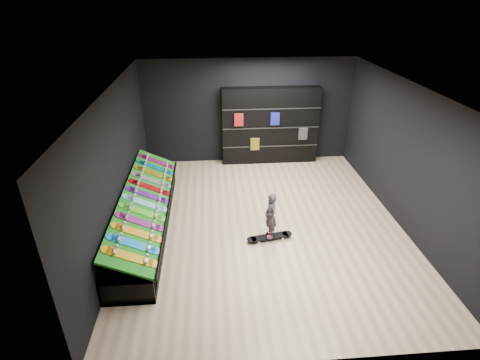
{
  "coord_description": "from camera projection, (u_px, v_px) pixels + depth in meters",
  "views": [
    {
      "loc": [
        -1.07,
        -6.92,
        4.69
      ],
      "look_at": [
        -0.5,
        0.2,
        1.0
      ],
      "focal_mm": 28.0,
      "sensor_mm": 36.0,
      "label": 1
    }
  ],
  "objects": [
    {
      "name": "display_board_11",
      "position": [
        157.0,
        161.0,
        9.52
      ],
      "size": [
        0.93,
        0.22,
        0.5
      ],
      "primitive_type": null,
      "rotation": [
        0.0,
        0.44,
        0.0
      ],
      "color": "#E5198C",
      "rests_on": "turf_ramp"
    },
    {
      "name": "wall_front",
      "position": [
        305.0,
        280.0,
        4.57
      ],
      "size": [
        6.0,
        0.02,
        3.0
      ],
      "primitive_type": "cube",
      "color": "black",
      "rests_on": "ground"
    },
    {
      "name": "floor_skateboard",
      "position": [
        270.0,
        238.0,
        7.79
      ],
      "size": [
        1.0,
        0.4,
        0.09
      ],
      "primitive_type": null,
      "rotation": [
        0.0,
        0.0,
        0.19
      ],
      "color": "black",
      "rests_on": "ground"
    },
    {
      "name": "display_board_10",
      "position": [
        155.0,
        167.0,
        9.22
      ],
      "size": [
        0.93,
        0.22,
        0.5
      ],
      "primitive_type": null,
      "rotation": [
        0.0,
        0.44,
        0.0
      ],
      "color": "#0C8C99",
      "rests_on": "turf_ramp"
    },
    {
      "name": "display_board_0",
      "position": [
        130.0,
        257.0,
        6.16
      ],
      "size": [
        0.93,
        0.22,
        0.5
      ],
      "primitive_type": null,
      "rotation": [
        0.0,
        0.44,
        0.0
      ],
      "color": "yellow",
      "rests_on": "turf_ramp"
    },
    {
      "name": "wall_left",
      "position": [
        116.0,
        167.0,
        7.45
      ],
      "size": [
        0.02,
        7.0,
        3.0
      ],
      "primitive_type": "cube",
      "color": "black",
      "rests_on": "ground"
    },
    {
      "name": "turf_ramp",
      "position": [
        146.0,
        200.0,
        7.85
      ],
      "size": [
        0.92,
        4.5,
        0.46
      ],
      "primitive_type": "cube",
      "rotation": [
        0.0,
        0.44,
        0.0
      ],
      "color": "#11630F",
      "rests_on": "display_rack"
    },
    {
      "name": "display_board_7",
      "position": [
        150.0,
        187.0,
        8.3
      ],
      "size": [
        0.93,
        0.22,
        0.5
      ],
      "primitive_type": null,
      "rotation": [
        0.0,
        0.44,
        0.0
      ],
      "color": "red",
      "rests_on": "turf_ramp"
    },
    {
      "name": "display_board_2",
      "position": [
        137.0,
        232.0,
        6.77
      ],
      "size": [
        0.93,
        0.22,
        0.5
      ],
      "primitive_type": null,
      "rotation": [
        0.0,
        0.44,
        0.0
      ],
      "color": "orange",
      "rests_on": "turf_ramp"
    },
    {
      "name": "wall_right",
      "position": [
        406.0,
        157.0,
        7.88
      ],
      "size": [
        0.02,
        7.0,
        3.0
      ],
      "primitive_type": "cube",
      "color": "black",
      "rests_on": "ground"
    },
    {
      "name": "display_rack",
      "position": [
        146.0,
        219.0,
        8.06
      ],
      "size": [
        0.9,
        4.5,
        0.5
      ],
      "primitive_type": null,
      "color": "black",
      "rests_on": "ground"
    },
    {
      "name": "child",
      "position": [
        270.0,
        224.0,
        7.63
      ],
      "size": [
        0.2,
        0.25,
        0.6
      ],
      "primitive_type": "imported",
      "rotation": [
        0.0,
        0.0,
        -1.37
      ],
      "color": "black",
      "rests_on": "floor_skateboard"
    },
    {
      "name": "display_board_8",
      "position": [
        152.0,
        180.0,
        8.61
      ],
      "size": [
        0.93,
        0.22,
        0.5
      ],
      "primitive_type": null,
      "rotation": [
        0.0,
        0.44,
        0.0
      ],
      "color": "black",
      "rests_on": "turf_ramp"
    },
    {
      "name": "display_board_9",
      "position": [
        154.0,
        173.0,
        8.91
      ],
      "size": [
        0.93,
        0.22,
        0.5
      ],
      "primitive_type": null,
      "rotation": [
        0.0,
        0.44,
        0.0
      ],
      "color": "yellow",
      "rests_on": "turf_ramp"
    },
    {
      "name": "display_board_5",
      "position": [
        145.0,
        203.0,
        7.69
      ],
      "size": [
        0.93,
        0.22,
        0.5
      ],
      "primitive_type": null,
      "rotation": [
        0.0,
        0.44,
        0.0
      ],
      "color": "#0CB2E5",
      "rests_on": "turf_ramp"
    },
    {
      "name": "display_board_4",
      "position": [
        143.0,
        212.0,
        7.38
      ],
      "size": [
        0.93,
        0.22,
        0.5
      ],
      "primitive_type": null,
      "rotation": [
        0.0,
        0.44,
        0.0
      ],
      "color": "green",
      "rests_on": "turf_ramp"
    },
    {
      "name": "back_shelving",
      "position": [
        270.0,
        126.0,
        10.83
      ],
      "size": [
        2.79,
        0.32,
        2.23
      ],
      "primitive_type": "cube",
      "color": "black",
      "rests_on": "ground"
    },
    {
      "name": "display_board_6",
      "position": [
        148.0,
        195.0,
        7.99
      ],
      "size": [
        0.93,
        0.22,
        0.5
      ],
      "primitive_type": null,
      "rotation": [
        0.0,
        0.44,
        0.0
      ],
      "color": "purple",
      "rests_on": "turf_ramp"
    },
    {
      "name": "wall_back",
      "position": [
        248.0,
        112.0,
        10.77
      ],
      "size": [
        6.0,
        0.02,
        3.0
      ],
      "primitive_type": "cube",
      "color": "black",
      "rests_on": "ground"
    },
    {
      "name": "floor",
      "position": [
        263.0,
        223.0,
        8.36
      ],
      "size": [
        6.0,
        7.0,
        0.01
      ],
      "primitive_type": "cube",
      "color": "tan",
      "rests_on": "ground"
    },
    {
      "name": "ceiling",
      "position": [
        268.0,
        89.0,
        6.98
      ],
      "size": [
        6.0,
        7.0,
        0.01
      ],
      "primitive_type": "cube",
      "color": "white",
      "rests_on": "ground"
    },
    {
      "name": "display_board_1",
      "position": [
        134.0,
        244.0,
        6.46
      ],
      "size": [
        0.93,
        0.22,
        0.5
      ],
      "primitive_type": null,
      "rotation": [
        0.0,
        0.44,
        0.0
      ],
      "color": "blue",
      "rests_on": "turf_ramp"
    },
    {
      "name": "display_board_3",
      "position": [
        140.0,
        222.0,
        7.08
      ],
      "size": [
        0.93,
        0.22,
        0.5
      ],
      "primitive_type": null,
      "rotation": [
        0.0,
        0.44,
        0.0
      ],
      "color": "#2626BF",
      "rests_on": "turf_ramp"
    }
  ]
}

